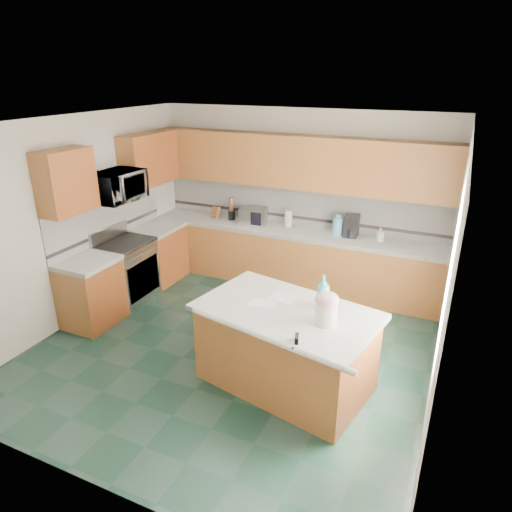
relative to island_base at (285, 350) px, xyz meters
The scene contains 52 objects.
floor 1.02m from the island_base, 154.37° to the left, with size 4.60×4.60×0.00m, color black.
ceiling 2.45m from the island_base, 154.37° to the left, with size 4.60×4.60×0.00m, color white.
wall_back 2.99m from the island_base, 107.06° to the left, with size 4.60×0.04×2.70m, color silver.
wall_front 2.29m from the island_base, 113.51° to the right, with size 4.60×0.04×2.70m, color silver.
wall_left 3.31m from the island_base, behind, with size 0.04×4.60×2.70m, color silver.
wall_right 1.79m from the island_base, 15.10° to the left, with size 0.04×4.60×2.70m, color silver.
back_base_cab 2.54m from the island_base, 109.18° to the left, with size 4.60×0.60×0.86m, color #58240E.
back_countertop 2.58m from the island_base, 109.18° to the left, with size 4.60×0.64×0.06m, color white.
back_upper_cab 3.07m from the island_base, 108.23° to the left, with size 4.60×0.33×0.78m, color #58240E.
back_backsplash 2.93m from the island_base, 107.25° to the left, with size 4.60×0.02×0.63m, color silver.
back_accent_band 2.88m from the island_base, 107.29° to the left, with size 4.60×0.01×0.05m, color black.
left_base_cab_rear 3.30m from the island_base, 149.19° to the left, with size 0.60×0.82×0.86m, color #58240E.
left_counter_rear 3.33m from the island_base, 149.19° to the left, with size 0.64×0.82×0.06m, color white.
left_base_cab_front 2.84m from the island_base, behind, with size 0.60×0.72×0.86m, color #58240E.
left_counter_front 2.88m from the island_base, behind, with size 0.64×0.72×0.06m, color white.
left_backsplash 3.36m from the island_base, 163.07° to the left, with size 0.02×2.30×0.63m, color silver.
left_accent_band 3.32m from the island_base, 163.04° to the left, with size 0.01×2.30×0.05m, color black.
left_upper_cab_rear 3.80m from the island_base, 148.42° to the left, with size 0.33×1.09×0.78m, color #58240E.
left_upper_cab_front 3.34m from the island_base, behind, with size 0.33×0.72×0.78m, color #58240E.
range_body 2.97m from the island_base, 162.38° to the left, with size 0.60×0.76×0.88m, color #B7B7BC.
range_oven_door 2.70m from the island_base, 160.51° to the left, with size 0.02×0.68×0.55m, color black.
range_cooktop 3.01m from the island_base, 162.38° to the left, with size 0.62×0.78×0.04m, color black.
range_handle 2.69m from the island_base, 160.30° to the left, with size 0.02×0.02×0.66m, color #B7B7BC.
range_backguard 3.28m from the island_base, 163.78° to the left, with size 0.06×0.76×0.18m, color #B7B7BC.
microwave 3.25m from the island_base, 162.38° to the left, with size 0.73×0.50×0.41m, color #B7B7BC.
island_base is the anchor object (origin of this frame).
island_top 0.46m from the island_base, 153.43° to the right, with size 1.82×1.09×0.06m, color white.
island_bullnose 0.71m from the island_base, 90.00° to the right, with size 0.06×0.06×1.82m, color white.
treat_jar 0.75m from the island_base, 13.24° to the right, with size 0.21×0.21×0.22m, color beige.
treat_jar_lid 0.88m from the island_base, 13.24° to the right, with size 0.23×0.23×0.15m, color #EDA5B2.
treat_jar_knob 0.92m from the island_base, 13.24° to the right, with size 0.03×0.03×0.08m, color tan.
treat_jar_knob_end_l 0.90m from the island_base, 14.46° to the right, with size 0.04×0.04×0.04m, color tan.
treat_jar_knob_end_r 0.94m from the island_base, 12.21° to the right, with size 0.04×0.04×0.04m, color tan.
soap_bottle_island 0.77m from the island_base, 27.14° to the left, with size 0.14×0.14×0.37m, color teal.
paper_sheet_a 0.57m from the island_base, behind, with size 0.29×0.21×0.00m, color white.
paper_sheet_b 0.55m from the island_base, 119.65° to the left, with size 0.28×0.21×0.00m, color white.
clamp_body 0.78m from the island_base, 60.53° to the right, with size 0.03×0.11×0.10m, color black.
clamp_handle 0.82m from the island_base, 63.45° to the right, with size 0.02×0.02×0.08m, color black.
knife_block 3.34m from the island_base, 131.78° to the left, with size 0.10×0.09×0.19m, color #472814.
utensil_crock 3.18m from the island_base, 127.59° to the left, with size 0.12×0.12×0.15m, color black.
utensil_bundle 3.22m from the island_base, 127.59° to the left, with size 0.07×0.07×0.22m, color #472814.
toaster_oven 2.94m from the island_base, 121.55° to the left, with size 0.43×0.29×0.25m, color #B7B7BC.
toaster_oven_door 2.83m from the island_base, 123.06° to the left, with size 0.39×0.01×0.21m, color black.
paper_towel 2.74m from the island_base, 110.24° to the left, with size 0.12×0.12×0.27m, color white.
paper_towel_base 2.71m from the island_base, 110.24° to the left, with size 0.18×0.18×0.01m, color #B7B7BC.
water_jug 2.54m from the island_base, 92.85° to the left, with size 0.17×0.17×0.28m, color #5F95BB.
water_jug_neck 2.59m from the island_base, 92.85° to the left, with size 0.08×0.08×0.04m, color #5F95BB.
coffee_maker 2.57m from the island_base, 88.33° to the left, with size 0.20×0.22×0.34m, color black.
coffee_carafe 2.50m from the island_base, 88.30° to the left, with size 0.14×0.14×0.14m, color black.
soap_bottle_back 2.57m from the island_base, 78.54° to the left, with size 0.09×0.09×0.20m, color white.
soap_back_cap 2.60m from the island_base, 78.54° to the left, with size 0.02×0.02×0.03m, color red.
window_light_proxy 1.82m from the island_base, ahead, with size 0.02×1.40×1.10m, color white.
Camera 1 is at (2.25, -4.29, 3.20)m, focal length 32.00 mm.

